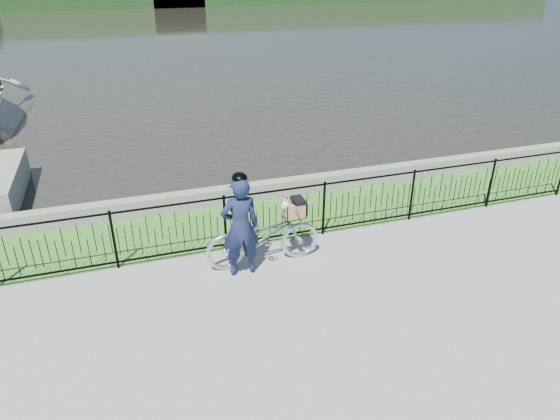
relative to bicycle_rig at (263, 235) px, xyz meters
name	(u,v)px	position (x,y,z in m)	size (l,w,h in m)	color
ground	(305,286)	(0.44, -0.95, -0.56)	(120.00, 120.00, 0.00)	gray
grass_strip	(262,219)	(0.44, 1.65, -0.56)	(60.00, 2.00, 0.01)	#377324
water	(145,37)	(0.44, 32.05, -0.56)	(120.00, 120.00, 0.00)	black
quay_wall	(249,192)	(0.44, 2.65, -0.36)	(60.00, 0.30, 0.40)	gray
fence	(276,216)	(0.44, 0.65, 0.01)	(14.00, 0.06, 1.15)	black
bicycle_rig	(263,235)	(0.00, 0.00, 0.00)	(2.11, 0.73, 1.22)	silver
cyclist	(240,226)	(-0.46, -0.19, 0.37)	(0.67, 0.44, 1.89)	#151C3B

